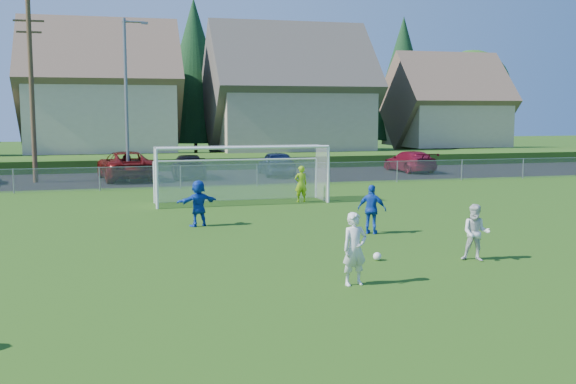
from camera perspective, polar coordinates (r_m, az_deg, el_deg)
The scene contains 19 objects.
ground at distance 14.26m, azimuth 8.36°, elevation -9.37°, with size 160.00×160.00×0.00m, color #193D0C.
asphalt_lot at distance 40.63m, azimuth -7.05°, elevation 1.25°, with size 60.00×60.00×0.00m, color black.
grass_embankment at distance 48.01m, azimuth -8.27°, elevation 2.57°, with size 70.00×6.00×0.80m, color #1E420F.
soccer_ball at distance 18.20m, azimuth 7.56°, elevation -5.42°, with size 0.22×0.22×0.22m, color white.
player_white_a at distance 15.49m, azimuth 5.66°, elevation -4.82°, with size 0.61×0.40×1.68m, color silver.
player_white_b at distance 18.57m, azimuth 15.62°, elevation -3.34°, with size 0.74×0.57×1.52m, color silver.
player_blue_a at distance 21.95m, azimuth 7.11°, elevation -1.47°, with size 0.94×0.39×1.60m, color #133FB2.
player_blue_b at distance 23.43m, azimuth -7.60°, elevation -0.94°, with size 1.49×0.47×1.61m, color #133FB2.
goalkeeper at distance 29.36m, azimuth 1.10°, elevation 0.69°, with size 0.58×0.38×1.59m, color #A1D318.
car_c at distance 40.07m, azimuth -13.59°, elevation 2.20°, with size 2.72×5.90×1.64m, color #5B0B0A.
car_d at distance 40.41m, azimuth -8.43°, elevation 2.17°, with size 1.93×4.75×1.38m, color black.
car_e at distance 41.27m, azimuth -0.99°, elevation 2.44°, with size 1.79×4.44×1.51m, color #121F3F.
car_g at distance 44.62m, azimuth 10.27°, elevation 2.57°, with size 1.91×4.70×1.36m, color maroon.
soccer_goal at distance 29.22m, azimuth -4.04°, elevation 2.28°, with size 7.42×1.90×2.50m.
chainlink_fence at distance 35.15m, azimuth -5.84°, elevation 1.41°, with size 52.06×0.06×1.20m.
streetlight at distance 38.59m, azimuth -13.47°, elevation 8.01°, with size 1.38×0.18×9.00m.
utility_pole at distance 39.79m, azimuth -20.88°, elevation 8.15°, with size 1.60×0.26×10.00m.
houses_row at distance 55.62m, azimuth -7.24°, elevation 10.32°, with size 53.90×11.45×13.27m.
tree_row at distance 61.71m, azimuth -8.88°, elevation 9.56°, with size 65.98×12.36×13.80m.
Camera 1 is at (-5.44, -12.56, 3.98)m, focal length 42.00 mm.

